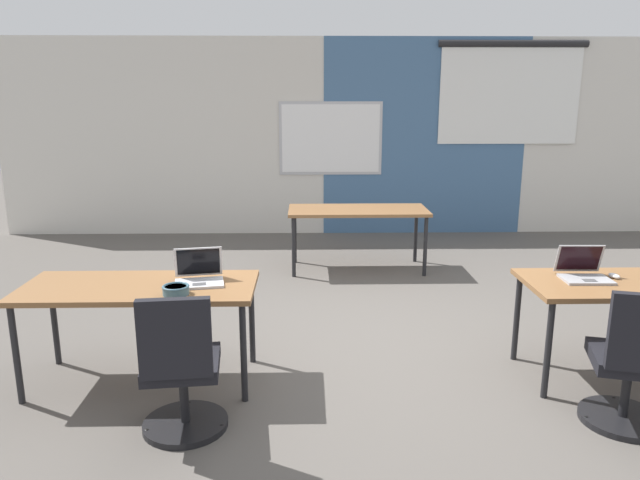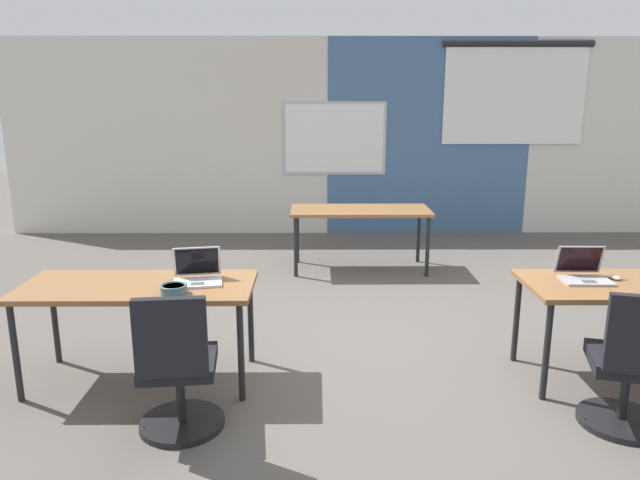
# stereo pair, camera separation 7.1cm
# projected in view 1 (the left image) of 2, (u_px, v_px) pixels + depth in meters

# --- Properties ---
(ground_plane) EXTENTS (24.00, 24.00, 0.00)m
(ground_plane) POSITION_uv_depth(u_px,v_px,m) (379.00, 344.00, 4.86)
(ground_plane) COLOR #56514C
(back_wall_assembly) EXTENTS (10.00, 0.27, 2.80)m
(back_wall_assembly) POSITION_uv_depth(u_px,v_px,m) (350.00, 137.00, 8.60)
(back_wall_assembly) COLOR silver
(back_wall_assembly) RESTS_ON ground
(desk_near_left) EXTENTS (1.60, 0.70, 0.72)m
(desk_near_left) POSITION_uv_depth(u_px,v_px,m) (139.00, 293.00, 4.08)
(desk_near_left) COLOR brown
(desk_near_left) RESTS_ON ground
(desk_near_right) EXTENTS (1.60, 0.70, 0.72)m
(desk_near_right) POSITION_uv_depth(u_px,v_px,m) (639.00, 290.00, 4.16)
(desk_near_right) COLOR brown
(desk_near_right) RESTS_ON ground
(desk_far_center) EXTENTS (1.60, 0.70, 0.72)m
(desk_far_center) POSITION_uv_depth(u_px,v_px,m) (358.00, 214.00, 6.84)
(desk_far_center) COLOR brown
(desk_far_center) RESTS_ON ground
(laptop_near_right_inner) EXTENTS (0.34, 0.31, 0.23)m
(laptop_near_right_inner) POSITION_uv_depth(u_px,v_px,m) (584.00, 272.00, 4.20)
(laptop_near_right_inner) COLOR #9E9EA3
(laptop_near_right_inner) RESTS_ON desk_near_right
(mouse_near_right_inner) EXTENTS (0.08, 0.11, 0.03)m
(mouse_near_right_inner) POSITION_uv_depth(u_px,v_px,m) (614.00, 276.00, 4.22)
(mouse_near_right_inner) COLOR silver
(mouse_near_right_inner) RESTS_ON desk_near_right
(chair_near_right_inner) EXTENTS (0.54, 0.59, 0.92)m
(chair_near_right_inner) POSITION_uv_depth(u_px,v_px,m) (632.00, 371.00, 3.55)
(chair_near_right_inner) COLOR black
(chair_near_right_inner) RESTS_ON ground
(laptop_near_left_inner) EXTENTS (0.37, 0.34, 0.23)m
(laptop_near_left_inner) POSITION_uv_depth(u_px,v_px,m) (199.00, 276.00, 4.11)
(laptop_near_left_inner) COLOR silver
(laptop_near_left_inner) RESTS_ON desk_near_left
(chair_near_left_inner) EXTENTS (0.52, 0.56, 0.92)m
(chair_near_left_inner) POSITION_uv_depth(u_px,v_px,m) (181.00, 376.00, 3.49)
(chair_near_left_inner) COLOR black
(chair_near_left_inner) RESTS_ON ground
(snack_bowl) EXTENTS (0.18, 0.18, 0.06)m
(snack_bowl) POSITION_uv_depth(u_px,v_px,m) (176.00, 289.00, 3.86)
(snack_bowl) COLOR #3D6070
(snack_bowl) RESTS_ON desk_near_left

